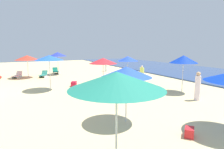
% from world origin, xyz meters
% --- Properties ---
extents(ocean, '(60.00, 12.18, 0.12)m').
position_xyz_m(ocean, '(0.00, 23.91, 0.06)').
color(ocean, navy).
rests_on(ocean, ground_plane).
extents(umbrella_0, '(2.16, 2.16, 2.41)m').
position_xyz_m(umbrella_0, '(8.05, 7.61, 2.19)').
color(umbrella_0, silver).
rests_on(umbrella_0, ground_plane).
extents(umbrella_1, '(2.44, 2.44, 2.37)m').
position_xyz_m(umbrella_1, '(-6.71, 4.37, 2.12)').
color(umbrella_1, silver).
rests_on(umbrella_1, ground_plane).
extents(lounge_chair_1_0, '(1.51, 1.09, 0.67)m').
position_xyz_m(lounge_chair_1_0, '(-6.40, 5.85, 0.25)').
color(lounge_chair_1_0, silver).
rests_on(lounge_chair_1_0, ground_plane).
extents(lounge_chair_1_1, '(1.48, 1.11, 0.66)m').
position_xyz_m(lounge_chair_1_1, '(-7.14, 3.33, 0.23)').
color(lounge_chair_1_1, silver).
rests_on(lounge_chair_1_1, ground_plane).
extents(umbrella_2, '(2.03, 2.03, 2.45)m').
position_xyz_m(umbrella_2, '(2.42, 9.01, 2.24)').
color(umbrella_2, silver).
rests_on(umbrella_2, ground_plane).
extents(umbrella_3, '(2.30, 2.30, 2.66)m').
position_xyz_m(umbrella_3, '(10.95, 5.62, 2.45)').
color(umbrella_3, silver).
rests_on(umbrella_3, ground_plane).
extents(umbrella_5, '(1.95, 1.95, 2.64)m').
position_xyz_m(umbrella_5, '(5.18, 13.99, 2.37)').
color(umbrella_5, silver).
rests_on(umbrella_5, ground_plane).
extents(umbrella_6, '(2.03, 2.03, 2.62)m').
position_xyz_m(umbrella_6, '(-7.62, 7.66, 2.39)').
color(umbrella_6, silver).
rests_on(umbrella_6, ground_plane).
extents(lounge_chair_6_0, '(1.38, 0.72, 0.71)m').
position_xyz_m(lounge_chair_6_0, '(-8.68, 7.51, 0.27)').
color(lounge_chair_6_0, silver).
rests_on(lounge_chair_6_0, ground_plane).
extents(umbrella_7, '(2.11, 2.11, 2.62)m').
position_xyz_m(umbrella_7, '(0.23, 5.61, 2.43)').
color(umbrella_7, silver).
rests_on(umbrella_7, ground_plane).
extents(umbrella_8, '(2.09, 2.09, 2.29)m').
position_xyz_m(umbrella_8, '(-1.56, 13.48, 2.05)').
color(umbrella_8, silver).
rests_on(umbrella_8, ground_plane).
extents(beachgoer_0, '(0.44, 0.44, 1.50)m').
position_xyz_m(beachgoer_0, '(-7.73, 13.88, 0.71)').
color(beachgoer_0, white).
rests_on(beachgoer_0, ground_plane).
extents(beachgoer_1, '(0.44, 0.44, 1.61)m').
position_xyz_m(beachgoer_1, '(5.34, 9.64, 0.76)').
color(beachgoer_1, white).
rests_on(beachgoer_1, ground_plane).
extents(beachgoer_2, '(0.45, 0.45, 1.76)m').
position_xyz_m(beachgoer_2, '(7.11, 13.20, 0.84)').
color(beachgoer_2, white).
rests_on(beachgoer_2, ground_plane).
extents(beachgoer_3, '(0.33, 0.33, 1.59)m').
position_xyz_m(beachgoer_3, '(3.10, 10.90, 0.75)').
color(beachgoer_3, '#211C2F').
rests_on(beachgoer_3, ground_plane).
extents(beachgoer_4, '(0.39, 0.39, 1.57)m').
position_xyz_m(beachgoer_4, '(0.87, 13.52, 0.72)').
color(beachgoer_4, '#DEF166').
rests_on(beachgoer_4, ground_plane).
extents(cooler_box_0, '(0.69, 0.61, 0.40)m').
position_xyz_m(cooler_box_0, '(-0.27, 7.53, 0.20)').
color(cooler_box_0, red).
rests_on(cooler_box_0, ground_plane).
extents(beach_ball_1, '(0.30, 0.30, 0.30)m').
position_xyz_m(beach_ball_1, '(-7.40, 1.74, 0.15)').
color(beach_ball_1, red).
rests_on(beach_ball_1, ground_plane).
extents(cooler_box_2, '(0.53, 0.55, 0.33)m').
position_xyz_m(cooler_box_2, '(10.28, 8.96, 0.17)').
color(cooler_box_2, red).
rests_on(cooler_box_2, ground_plane).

